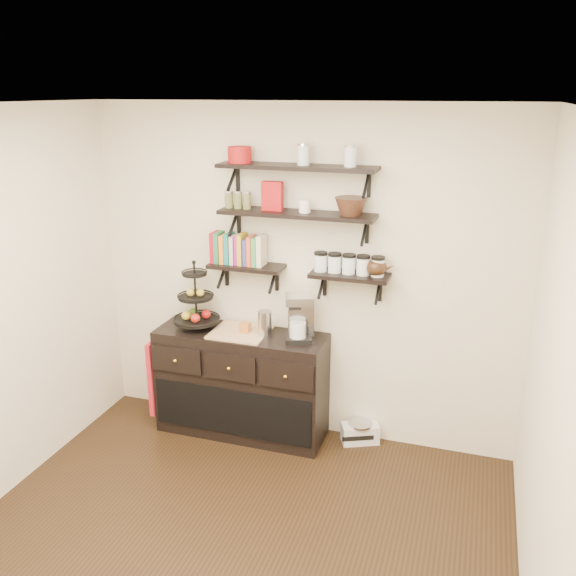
{
  "coord_description": "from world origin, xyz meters",
  "views": [
    {
      "loc": [
        1.33,
        -2.72,
        2.78
      ],
      "look_at": [
        0.08,
        1.15,
        1.45
      ],
      "focal_mm": 38.0,
      "sensor_mm": 36.0,
      "label": 1
    }
  ],
  "objects_px": {
    "coffee_maker": "(300,318)",
    "radio": "(360,432)",
    "sideboard": "(242,383)",
    "fruit_stand": "(197,306)"
  },
  "relations": [
    {
      "from": "coffee_maker",
      "to": "fruit_stand",
      "type": "bearing_deg",
      "value": 161.83
    },
    {
      "from": "coffee_maker",
      "to": "sideboard",
      "type": "bearing_deg",
      "value": 163.4
    },
    {
      "from": "sideboard",
      "to": "fruit_stand",
      "type": "relative_size",
      "value": 2.54
    },
    {
      "from": "fruit_stand",
      "to": "radio",
      "type": "distance_m",
      "value": 1.7
    },
    {
      "from": "sideboard",
      "to": "radio",
      "type": "distance_m",
      "value": 1.06
    },
    {
      "from": "sideboard",
      "to": "coffee_maker",
      "type": "bearing_deg",
      "value": 2.96
    },
    {
      "from": "fruit_stand",
      "to": "coffee_maker",
      "type": "height_order",
      "value": "fruit_stand"
    },
    {
      "from": "sideboard",
      "to": "fruit_stand",
      "type": "distance_m",
      "value": 0.74
    },
    {
      "from": "coffee_maker",
      "to": "radio",
      "type": "distance_m",
      "value": 1.11
    },
    {
      "from": "radio",
      "to": "sideboard",
      "type": "bearing_deg",
      "value": 163.02
    }
  ]
}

